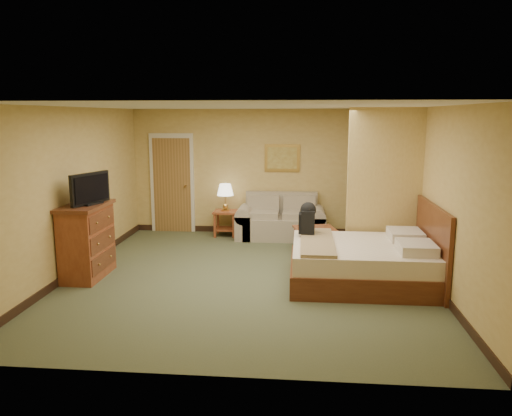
# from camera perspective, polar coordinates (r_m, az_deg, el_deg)

# --- Properties ---
(floor) EXTENTS (6.00, 6.00, 0.00)m
(floor) POSITION_cam_1_polar(r_m,az_deg,el_deg) (7.81, -0.85, -7.90)
(floor) COLOR #495033
(floor) RESTS_ON ground
(ceiling) EXTENTS (6.00, 6.00, 0.00)m
(ceiling) POSITION_cam_1_polar(r_m,az_deg,el_deg) (7.41, -0.91, 11.55)
(ceiling) COLOR white
(ceiling) RESTS_ON back_wall
(back_wall) EXTENTS (5.50, 0.02, 2.60)m
(back_wall) POSITION_cam_1_polar(r_m,az_deg,el_deg) (10.46, 0.87, 4.13)
(back_wall) COLOR tan
(back_wall) RESTS_ON floor
(left_wall) EXTENTS (0.02, 6.00, 2.60)m
(left_wall) POSITION_cam_1_polar(r_m,az_deg,el_deg) (8.25, -20.23, 1.74)
(left_wall) COLOR tan
(left_wall) RESTS_ON floor
(right_wall) EXTENTS (0.02, 6.00, 2.60)m
(right_wall) POSITION_cam_1_polar(r_m,az_deg,el_deg) (7.71, 19.90, 1.18)
(right_wall) COLOR tan
(right_wall) RESTS_ON floor
(partition) EXTENTS (1.20, 0.15, 2.60)m
(partition) POSITION_cam_1_polar(r_m,az_deg,el_deg) (8.48, 14.42, 2.28)
(partition) COLOR tan
(partition) RESTS_ON floor
(door) EXTENTS (0.94, 0.16, 2.10)m
(door) POSITION_cam_1_polar(r_m,az_deg,el_deg) (10.78, -9.54, 2.74)
(door) COLOR beige
(door) RESTS_ON floor
(baseboard) EXTENTS (5.50, 0.02, 0.12)m
(baseboard) POSITION_cam_1_polar(r_m,az_deg,el_deg) (10.66, 0.85, -2.52)
(baseboard) COLOR black
(baseboard) RESTS_ON floor
(loveseat) EXTENTS (1.80, 0.84, 0.91)m
(loveseat) POSITION_cam_1_polar(r_m,az_deg,el_deg) (10.18, 2.85, -1.79)
(loveseat) COLOR gray
(loveseat) RESTS_ON floor
(side_table) EXTENTS (0.48, 0.48, 0.53)m
(side_table) POSITION_cam_1_polar(r_m,az_deg,el_deg) (10.35, -3.50, -1.29)
(side_table) COLOR maroon
(side_table) RESTS_ON floor
(table_lamp) EXTENTS (0.34, 0.34, 0.56)m
(table_lamp) POSITION_cam_1_polar(r_m,az_deg,el_deg) (10.25, -3.54, 2.02)
(table_lamp) COLOR #B98F44
(table_lamp) RESTS_ON side_table
(coffee_table) EXTENTS (0.85, 0.85, 0.46)m
(coffee_table) POSITION_cam_1_polar(r_m,az_deg,el_deg) (9.10, 6.81, -3.14)
(coffee_table) COLOR maroon
(coffee_table) RESTS_ON floor
(wall_picture) EXTENTS (0.73, 0.04, 0.57)m
(wall_picture) POSITION_cam_1_polar(r_m,az_deg,el_deg) (10.38, 3.01, 5.73)
(wall_picture) COLOR #B78E3F
(wall_picture) RESTS_ON back_wall
(dresser) EXTENTS (0.56, 1.07, 1.15)m
(dresser) POSITION_cam_1_polar(r_m,az_deg,el_deg) (8.10, -18.75, -3.54)
(dresser) COLOR maroon
(dresser) RESTS_ON floor
(tv) EXTENTS (0.30, 0.76, 0.48)m
(tv) POSITION_cam_1_polar(r_m,az_deg,el_deg) (7.91, -18.43, 2.02)
(tv) COLOR black
(tv) RESTS_ON dresser
(bed) EXTENTS (2.18, 1.86, 1.20)m
(bed) POSITION_cam_1_polar(r_m,az_deg,el_deg) (7.64, 12.78, -6.02)
(bed) COLOR #502312
(bed) RESTS_ON floor
(backpack) EXTENTS (0.25, 0.32, 0.54)m
(backpack) POSITION_cam_1_polar(r_m,az_deg,el_deg) (7.90, 5.97, -1.17)
(backpack) COLOR black
(backpack) RESTS_ON bed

